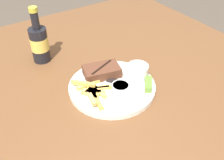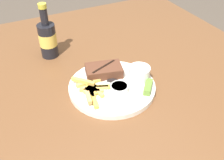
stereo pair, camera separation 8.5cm
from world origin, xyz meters
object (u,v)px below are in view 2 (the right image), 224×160
dipping_sauce_cup (119,88)px  fork_utensil (98,97)px  pickle_spear (148,87)px  knife_utensil (105,79)px  beer_bottle (48,38)px  steak_portion (103,71)px  coleslaw_cup (139,73)px  dinner_plate (112,87)px

dipping_sauce_cup → fork_utensil: dipping_sauce_cup is taller
pickle_spear → fork_utensil: 0.16m
knife_utensil → beer_bottle: 0.29m
pickle_spear → knife_utensil: (-0.10, 0.11, -0.01)m
steak_portion → pickle_spear: 0.17m
coleslaw_cup → knife_utensil: bearing=156.6°
dinner_plate → coleslaw_cup: bearing=-6.3°
steak_portion → beer_bottle: beer_bottle is taller
dipping_sauce_cup → pickle_spear: size_ratio=0.87×
fork_utensil → coleslaw_cup: bearing=-19.7°
dinner_plate → pickle_spear: (0.09, -0.07, 0.02)m
coleslaw_cup → pickle_spear: coleslaw_cup is taller
dinner_plate → fork_utensil: (-0.07, -0.04, 0.01)m
pickle_spear → beer_bottle: 0.43m
dipping_sauce_cup → coleslaw_cup: bearing=18.1°
dinner_plate → beer_bottle: beer_bottle is taller
fork_utensil → dinner_plate: bearing=0.0°
coleslaw_cup → dinner_plate: bearing=173.7°
fork_utensil → knife_utensil: bearing=22.4°
dinner_plate → fork_utensil: size_ratio=2.31×
steak_portion → dinner_plate: bearing=-87.3°
dinner_plate → dipping_sauce_cup: size_ratio=4.98×
dinner_plate → steak_portion: 0.07m
dipping_sauce_cup → fork_utensil: bearing=176.1°
dinner_plate → beer_bottle: size_ratio=1.35×
knife_utensil → pickle_spear: bearing=-176.8°
coleslaw_cup → fork_utensil: (-0.16, -0.02, -0.02)m
steak_portion → beer_bottle: bearing=117.9°
coleslaw_cup → pickle_spear: 0.06m
pickle_spear → fork_utensil: bearing=167.0°
steak_portion → fork_utensil: 0.12m
dipping_sauce_cup → fork_utensil: 0.07m
dinner_plate → dipping_sauce_cup: dipping_sauce_cup is taller
dinner_plate → beer_bottle: (-0.13, 0.29, 0.07)m
beer_bottle → dipping_sauce_cup: bearing=-68.5°
steak_portion → beer_bottle: size_ratio=0.64×
dipping_sauce_cup → pickle_spear: bearing=-20.0°
dipping_sauce_cup → beer_bottle: 0.36m
steak_portion → pickle_spear: bearing=-54.7°
dinner_plate → knife_utensil: bearing=103.6°
knife_utensil → coleslaw_cup: bearing=-153.7°
steak_portion → pickle_spear: steak_portion is taller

